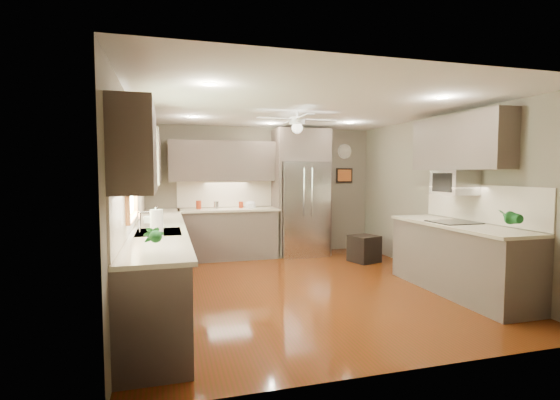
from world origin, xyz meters
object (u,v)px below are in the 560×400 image
potted_plant_left (153,235)px  bowl (250,207)px  canister_a (199,205)px  soap_bottle (148,219)px  canister_b (216,205)px  potted_plant_right (509,217)px  canister_d (241,205)px  refrigerator (302,194)px  paper_towel (157,224)px  stool (364,249)px  microwave (455,182)px

potted_plant_left → bowl: (1.64, 4.03, -0.14)m
canister_a → soap_bottle: size_ratio=0.84×
canister_b → potted_plant_right: potted_plant_right is taller
canister_d → potted_plant_left: bearing=-109.8°
canister_a → canister_d: size_ratio=1.23×
canister_a → soap_bottle: bearing=-109.4°
canister_a → refrigerator: 1.98m
canister_a → canister_b: canister_a is taller
canister_d → refrigerator: (1.18, -0.10, 0.19)m
canister_d → paper_towel: (-1.46, -3.17, 0.08)m
potted_plant_left → stool: size_ratio=0.58×
bowl → potted_plant_left: bearing=-112.1°
stool → potted_plant_left: bearing=-139.0°
potted_plant_right → stool: 3.02m
soap_bottle → microwave: size_ratio=0.34×
canister_b → canister_d: 0.47m
canister_a → bowl: size_ratio=0.76×
soap_bottle → potted_plant_left: (0.12, -1.81, 0.07)m
refrigerator → stool: (0.89, -0.91, -0.95)m
canister_d → paper_towel: size_ratio=0.38×
canister_a → canister_b: size_ratio=1.09×
potted_plant_left → canister_d: bearing=70.2°
microwave → potted_plant_right: bearing=-96.3°
bowl → canister_d: bearing=165.5°
soap_bottle → potted_plant_right: potted_plant_right is taller
canister_a → stool: canister_a is taller
canister_b → canister_d: (0.47, 0.04, -0.01)m
potted_plant_left → refrigerator: (2.64, 3.98, 0.09)m
paper_towel → potted_plant_left: bearing=-90.4°
canister_b → soap_bottle: (-1.11, -2.23, 0.02)m
refrigerator → paper_towel: (-2.64, -3.08, -0.11)m
paper_towel → canister_a: bearing=78.0°
microwave → canister_b: bearing=137.1°
canister_d → paper_towel: bearing=-114.7°
refrigerator → paper_towel: bearing=-130.6°
canister_b → stool: 2.82m
soap_bottle → refrigerator: 3.52m
soap_bottle → potted_plant_left: bearing=-86.2°
potted_plant_right → canister_b: bearing=126.7°
potted_plant_right → refrigerator: refrigerator is taller
canister_d → soap_bottle: (-1.58, -2.27, 0.03)m
refrigerator → stool: refrigerator is taller
potted_plant_left → bowl: size_ratio=1.58×
potted_plant_right → stool: bearing=96.3°
soap_bottle → refrigerator: bearing=38.2°
potted_plant_left → microwave: size_ratio=0.59×
soap_bottle → bowl: bearing=51.7°
bowl → stool: bearing=-26.8°
canister_a → microwave: bearing=-40.2°
potted_plant_right → refrigerator: size_ratio=0.14×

